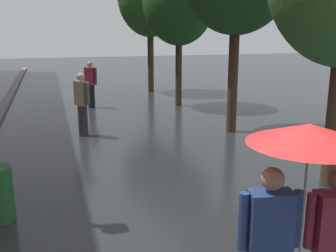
{
  "coord_description": "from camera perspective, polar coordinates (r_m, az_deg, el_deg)",
  "views": [
    {
      "loc": [
        -1.49,
        -3.11,
        2.83
      ],
      "look_at": [
        0.26,
        2.69,
        1.35
      ],
      "focal_mm": 42.08,
      "sensor_mm": 36.0,
      "label": 1
    }
  ],
  "objects": [
    {
      "name": "pedestrian_walking_far",
      "position": [
        10.88,
        -12.33,
        3.13
      ],
      "size": [
        0.4,
        0.51,
        1.73
      ],
      "color": "#2D2D33",
      "rests_on": "ground"
    },
    {
      "name": "couple_under_umbrella",
      "position": [
        3.82,
        19.17,
        -9.74
      ],
      "size": [
        1.2,
        1.11,
        2.04
      ],
      "color": "#2D2D33",
      "rests_on": "ground"
    },
    {
      "name": "pedestrian_walking_midground",
      "position": [
        14.91,
        -11.1,
        6.11
      ],
      "size": [
        0.46,
        0.47,
        1.72
      ],
      "color": "black",
      "rests_on": "ground"
    }
  ]
}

